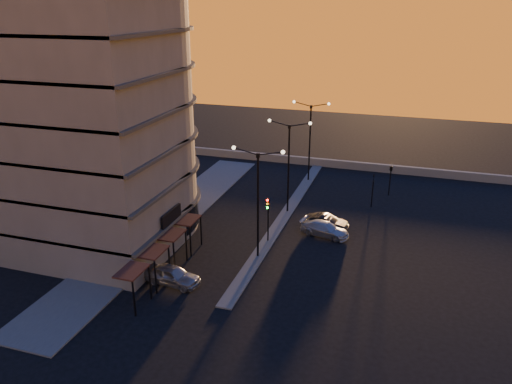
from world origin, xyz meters
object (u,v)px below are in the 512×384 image
at_px(traffic_light_main, 268,212).
at_px(car_hatchback, 172,275).
at_px(car_sedan, 326,222).
at_px(car_wagon, 325,229).
at_px(streetlamp_mid, 289,160).

xyz_separation_m(traffic_light_main, car_hatchback, (-4.88, -8.91, -2.15)).
bearing_deg(car_hatchback, car_sedan, -28.95).
height_order(car_hatchback, car_sedan, car_hatchback).
height_order(car_hatchback, car_wagon, car_hatchback).
bearing_deg(car_hatchback, streetlamp_mid, -10.92).
distance_m(traffic_light_main, car_sedan, 6.69).
xyz_separation_m(traffic_light_main, car_sedan, (4.46, 4.46, -2.23)).
bearing_deg(car_hatchback, traffic_light_main, -22.72).
height_order(car_sedan, car_wagon, car_sedan).
bearing_deg(streetlamp_mid, car_sedan, -30.88).
distance_m(streetlamp_mid, car_wagon, 7.96).
distance_m(streetlamp_mid, car_sedan, 7.17).
xyz_separation_m(traffic_light_main, car_wagon, (4.60, 2.91, -2.23)).
bearing_deg(traffic_light_main, car_hatchback, -118.74).
bearing_deg(car_sedan, traffic_light_main, 140.27).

